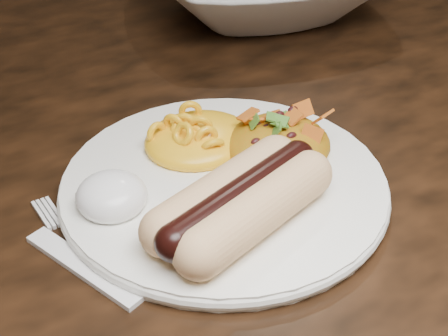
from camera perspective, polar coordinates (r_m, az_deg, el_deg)
table at (r=0.60m, az=-5.24°, el=-7.01°), size 1.60×0.90×0.75m
plate at (r=0.51m, az=-0.00°, el=-1.50°), size 0.29×0.29×0.01m
hotdog at (r=0.45m, az=1.39°, el=-2.70°), size 0.13×0.09×0.03m
mac_and_cheese at (r=0.53m, az=-2.15°, el=3.52°), size 0.11×0.11×0.03m
sour_cream at (r=0.47m, az=-9.41°, el=-1.64°), size 0.06×0.06×0.03m
taco_salad at (r=0.53m, az=4.51°, el=2.70°), size 0.08×0.08×0.04m
fork at (r=0.46m, az=-11.58°, el=-8.04°), size 0.06×0.14×0.00m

